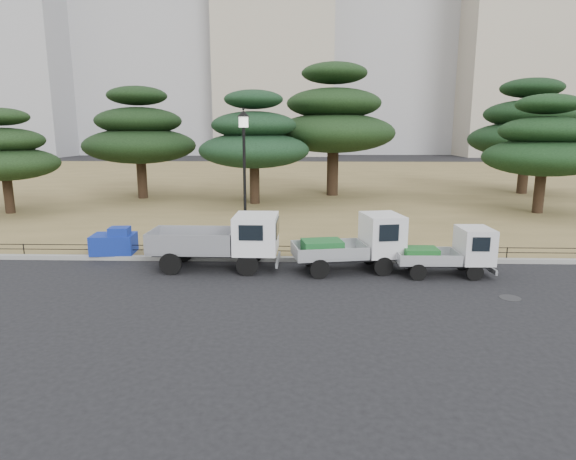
{
  "coord_description": "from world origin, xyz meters",
  "views": [
    {
      "loc": [
        0.5,
        -14.53,
        4.72
      ],
      "look_at": [
        0.0,
        2.0,
        1.3
      ],
      "focal_mm": 30.0,
      "sensor_mm": 36.0,
      "label": 1
    }
  ],
  "objects_px": {
    "truck_kei_rear": "(451,252)",
    "tarp_pile": "(114,243)",
    "street_lamp": "(244,159)",
    "truck_large": "(222,239)",
    "truck_kei_front": "(356,243)"
  },
  "relations": [
    {
      "from": "truck_kei_front",
      "to": "tarp_pile",
      "type": "distance_m",
      "value": 9.11
    },
    {
      "from": "truck_large",
      "to": "truck_kei_front",
      "type": "relative_size",
      "value": 1.13
    },
    {
      "from": "truck_kei_front",
      "to": "street_lamp",
      "type": "relative_size",
      "value": 0.73
    },
    {
      "from": "truck_large",
      "to": "street_lamp",
      "type": "height_order",
      "value": "street_lamp"
    },
    {
      "from": "truck_kei_rear",
      "to": "tarp_pile",
      "type": "relative_size",
      "value": 1.87
    },
    {
      "from": "street_lamp",
      "to": "truck_large",
      "type": "bearing_deg",
      "value": -115.69
    },
    {
      "from": "truck_kei_front",
      "to": "truck_kei_rear",
      "type": "bearing_deg",
      "value": -18.89
    },
    {
      "from": "tarp_pile",
      "to": "truck_kei_rear",
      "type": "bearing_deg",
      "value": -9.34
    },
    {
      "from": "truck_kei_rear",
      "to": "truck_large",
      "type": "bearing_deg",
      "value": 174.93
    },
    {
      "from": "truck_kei_front",
      "to": "truck_kei_rear",
      "type": "relative_size",
      "value": 1.26
    },
    {
      "from": "truck_large",
      "to": "street_lamp",
      "type": "distance_m",
      "value": 3.04
    },
    {
      "from": "truck_kei_front",
      "to": "street_lamp",
      "type": "xyz_separation_m",
      "value": [
        -3.96,
        1.43,
        2.76
      ]
    },
    {
      "from": "truck_large",
      "to": "truck_kei_rear",
      "type": "relative_size",
      "value": 1.42
    },
    {
      "from": "truck_kei_front",
      "to": "tarp_pile",
      "type": "relative_size",
      "value": 2.35
    },
    {
      "from": "truck_large",
      "to": "tarp_pile",
      "type": "height_order",
      "value": "truck_large"
    }
  ]
}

